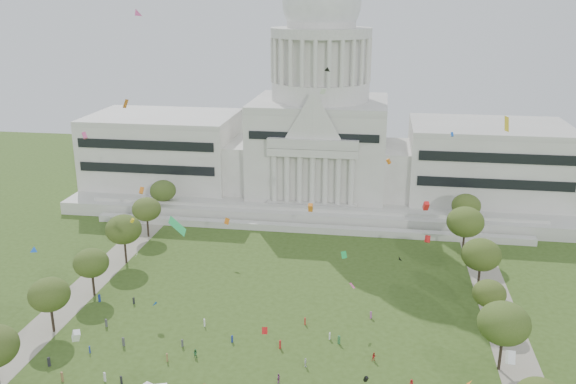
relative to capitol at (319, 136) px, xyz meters
name	(u,v)px	position (x,y,z in m)	size (l,w,h in m)	color
capitol	(319,136)	(0.00, 0.00, 0.00)	(160.00, 64.50, 91.30)	#B9B6AD
path_left	(71,302)	(-48.00, -83.59, -22.28)	(8.00, 160.00, 0.04)	gray
path_right	(507,336)	(48.00, -83.59, -22.28)	(8.00, 160.00, 0.04)	gray
row_tree_l_2	(49,295)	(-45.04, -96.29, -13.79)	(8.42, 8.42, 11.97)	black
row_tree_r_2	(504,323)	(44.17, -96.15, -12.64)	(9.55, 9.55, 13.58)	black
row_tree_l_3	(91,263)	(-44.09, -79.67, -14.09)	(8.12, 8.12, 11.55)	black
row_tree_r_3	(489,294)	(44.40, -79.10, -15.21)	(7.01, 7.01, 9.98)	black
row_tree_l_4	(124,229)	(-44.08, -61.17, -12.90)	(9.29, 9.29, 13.21)	black
row_tree_r_4	(481,255)	(44.76, -63.55, -13.01)	(9.19, 9.19, 13.06)	black
row_tree_l_5	(147,209)	(-45.22, -42.58, -13.88)	(8.33, 8.33, 11.85)	black
row_tree_r_5	(465,222)	(43.49, -43.40, -12.37)	(9.82, 9.82, 13.96)	black
row_tree_l_6	(163,191)	(-46.87, -24.45, -14.02)	(8.19, 8.19, 11.64)	black
row_tree_r_6	(466,206)	(45.96, -25.46, -13.79)	(8.42, 8.42, 11.97)	black
person_0	(412,384)	(27.82, -104.49, -21.44)	(0.84, 0.55, 1.71)	#B21E1E
person_2	(374,357)	(21.06, -96.95, -21.41)	(0.86, 0.53, 1.78)	#B21E1E
person_4	(279,378)	(4.21, -106.66, -21.35)	(1.11, 0.60, 1.89)	#994C8C
person_8	(195,353)	(-13.06, -100.97, -21.42)	(0.86, 0.53, 1.76)	#33723F
person_10	(305,363)	(8.35, -100.89, -21.40)	(1.05, 0.57, 1.80)	silver
distant_crowd	(191,350)	(-14.22, -100.06, -21.43)	(61.89, 33.15, 1.90)	#26262B
kite_swarm	(289,247)	(5.62, -103.99, 3.21)	(78.53, 92.19, 61.29)	blue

